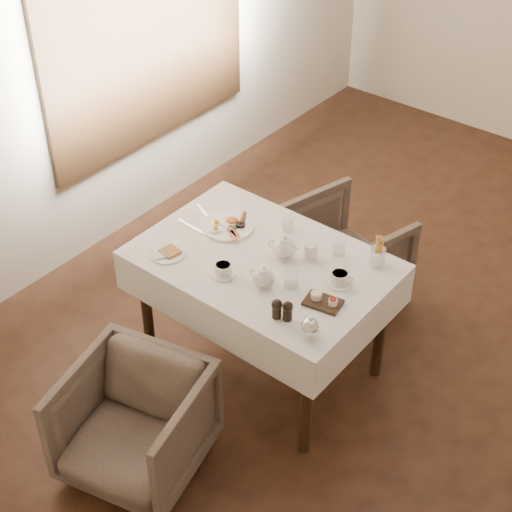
{
  "coord_description": "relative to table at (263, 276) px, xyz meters",
  "views": [
    {
      "loc": [
        1.28,
        -3.3,
        3.21
      ],
      "look_at": [
        -0.64,
        -0.89,
        0.82
      ],
      "focal_mm": 55.0,
      "sensor_mm": 36.0,
      "label": 1
    }
  ],
  "objects": [
    {
      "name": "breakfast_plate",
      "position": [
        -0.32,
        0.11,
        0.13
      ],
      "size": [
        0.29,
        0.29,
        0.04
      ],
      "rotation": [
        0.0,
        0.0,
        0.04
      ],
      "color": "white",
      "rests_on": "table"
    },
    {
      "name": "condiment_board",
      "position": [
        0.44,
        -0.09,
        0.13
      ],
      "size": [
        0.19,
        0.15,
        0.04
      ],
      "rotation": [
        0.0,
        0.0,
        0.19
      ],
      "color": "black",
      "rests_on": "table"
    },
    {
      "name": "cutlery_fork",
      "position": [
        -0.5,
        0.12,
        0.12
      ],
      "size": [
        0.18,
        0.09,
        0.0
      ],
      "primitive_type": "cube",
      "rotation": [
        0.0,
        0.0,
        1.14
      ],
      "color": "silver",
      "rests_on": "table"
    },
    {
      "name": "cutlery_knife",
      "position": [
        -0.47,
        -0.02,
        0.12
      ],
      "size": [
        0.21,
        0.03,
        0.0
      ],
      "primitive_type": "cube",
      "rotation": [
        0.0,
        0.0,
        1.52
      ],
      "color": "silver",
      "rests_on": "table"
    },
    {
      "name": "teacup_far",
      "position": [
        0.42,
        0.08,
        0.15
      ],
      "size": [
        0.13,
        0.13,
        0.07
      ],
      "rotation": [
        0.0,
        0.0,
        0.33
      ],
      "color": "white",
      "rests_on": "table"
    },
    {
      "name": "silver_pot",
      "position": [
        0.52,
        -0.31,
        0.17
      ],
      "size": [
        0.12,
        0.1,
        0.12
      ],
      "primitive_type": null,
      "rotation": [
        0.0,
        0.0,
        -0.16
      ],
      "color": "white",
      "rests_on": "table"
    },
    {
      "name": "glass_right",
      "position": [
        0.28,
        0.27,
        0.16
      ],
      "size": [
        0.09,
        0.09,
        0.09
      ],
      "primitive_type": "cylinder",
      "rotation": [
        0.0,
        0.0,
        0.44
      ],
      "color": "silver",
      "rests_on": "table"
    },
    {
      "name": "glass_mid",
      "position": [
        0.25,
        -0.09,
        0.17
      ],
      "size": [
        0.08,
        0.08,
        0.1
      ],
      "primitive_type": "cylinder",
      "rotation": [
        0.0,
        0.0,
        -0.11
      ],
      "color": "silver",
      "rests_on": "table"
    },
    {
      "name": "pepper_mill_right",
      "position": [
        0.37,
        -0.29,
        0.17
      ],
      "size": [
        0.07,
        0.07,
        0.1
      ],
      "primitive_type": null,
      "rotation": [
        0.0,
        0.0,
        0.34
      ],
      "color": "black",
      "rests_on": "table"
    },
    {
      "name": "teapot_centre",
      "position": [
        0.07,
        0.08,
        0.18
      ],
      "size": [
        0.19,
        0.17,
        0.13
      ],
      "primitive_type": null,
      "rotation": [
        0.0,
        0.0,
        0.33
      ],
      "color": "white",
      "rests_on": "table"
    },
    {
      "name": "table",
      "position": [
        0.0,
        0.0,
        0.0
      ],
      "size": [
        1.28,
        0.88,
        0.75
      ],
      "color": "black",
      "rests_on": "ground"
    },
    {
      "name": "glass_left",
      "position": [
        -0.05,
        0.28,
        0.16
      ],
      "size": [
        0.08,
        0.08,
        0.09
      ],
      "primitive_type": "cylinder",
      "rotation": [
        0.0,
        0.0,
        -0.2
      ],
      "color": "silver",
      "rests_on": "table"
    },
    {
      "name": "fries_cup",
      "position": [
        0.48,
        0.33,
        0.19
      ],
      "size": [
        0.08,
        0.08,
        0.17
      ],
      "rotation": [
        0.0,
        0.0,
        -0.36
      ],
      "color": "silver",
      "rests_on": "table"
    },
    {
      "name": "creamer",
      "position": [
        0.18,
        0.16,
        0.16
      ],
      "size": [
        0.09,
        0.09,
        0.08
      ],
      "primitive_type": "cylinder",
      "rotation": [
        0.0,
        0.0,
        0.34
      ],
      "color": "white",
      "rests_on": "table"
    },
    {
      "name": "armchair_far",
      "position": [
        -0.01,
        0.78,
        -0.33
      ],
      "size": [
        0.81,
        0.82,
        0.61
      ],
      "primitive_type": "imported",
      "rotation": [
        0.0,
        0.0,
        2.88
      ],
      "color": "#4A3E36",
      "rests_on": "ground"
    },
    {
      "name": "teapot_front",
      "position": [
        0.14,
        -0.16,
        0.17
      ],
      "size": [
        0.16,
        0.13,
        0.12
      ],
      "primitive_type": null,
      "rotation": [
        0.0,
        0.0,
        0.14
      ],
      "color": "white",
      "rests_on": "table"
    },
    {
      "name": "armchair_near",
      "position": [
        -0.05,
        -0.92,
        -0.35
      ],
      "size": [
        0.76,
        0.77,
        0.58
      ],
      "primitive_type": "imported",
      "rotation": [
        0.0,
        0.0,
        0.24
      ],
      "color": "#4A3E36",
      "rests_on": "ground"
    },
    {
      "name": "pepper_mill_left",
      "position": [
        0.32,
        -0.31,
        0.17
      ],
      "size": [
        0.06,
        0.06,
        0.11
      ],
      "primitive_type": null,
      "rotation": [
        0.0,
        0.0,
        0.28
      ],
      "color": "black",
      "rests_on": "table"
    },
    {
      "name": "side_plate",
      "position": [
        -0.41,
        -0.28,
        0.13
      ],
      "size": [
        0.2,
        0.19,
        0.02
      ],
      "rotation": [
        0.0,
        0.0,
        -0.35
      ],
      "color": "white",
      "rests_on": "table"
    },
    {
      "name": "teacup_near",
      "position": [
        -0.07,
        -0.22,
        0.15
      ],
      "size": [
        0.13,
        0.13,
        0.06
      ],
      "rotation": [
        0.0,
        0.0,
        -0.27
      ],
      "color": "white",
      "rests_on": "table"
    }
  ]
}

